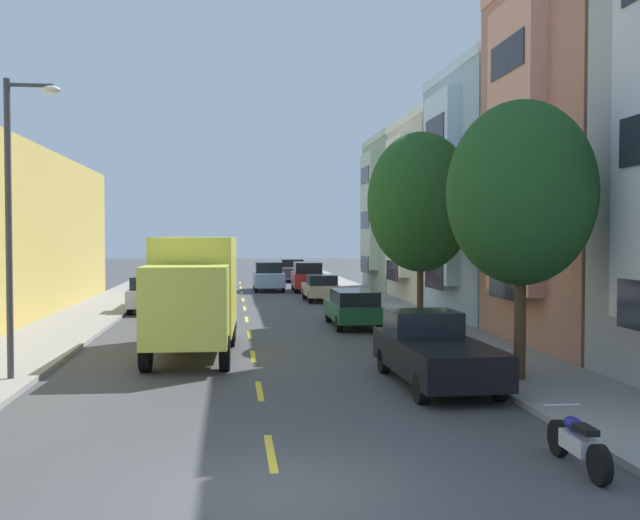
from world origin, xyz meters
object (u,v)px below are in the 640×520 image
parked_motorcycle (578,443)px  street_tree_second (421,202)px  street_tree_nearest (521,193)px  parked_pickup_black (434,351)px  parked_hatchback_champagne (321,288)px  moving_sky_sedan (268,276)px  parked_hatchback_burgundy (188,269)px  parked_pickup_charcoal (293,271)px  street_lamp (14,207)px  parked_pickup_silver (152,294)px  delivery_box_truck (195,289)px  parked_wagon_forest (353,307)px  parked_suv_red (308,276)px

parked_motorcycle → street_tree_second: bearing=84.1°
street_tree_nearest → parked_pickup_black: bearing=171.5°
street_tree_nearest → parked_hatchback_champagne: (-2.07, 23.51, -3.96)m
moving_sky_sedan → parked_hatchback_burgundy: bearing=111.3°
parked_hatchback_champagne → parked_pickup_charcoal: 18.88m
street_tree_nearest → street_lamp: 12.47m
parked_pickup_silver → parked_motorcycle: size_ratio=2.59×
street_tree_nearest → parked_pickup_charcoal: street_tree_nearest is taller
street_tree_nearest → delivery_box_truck: 10.50m
parked_hatchback_champagne → parked_wagon_forest: (-0.10, -11.62, 0.05)m
street_tree_second → parked_hatchback_champagne: (-2.07, 13.88, -4.18)m
parked_pickup_charcoal → parked_suv_red: 11.44m
delivery_box_truck → parked_wagon_forest: bearing=44.4°
street_tree_second → parked_pickup_charcoal: (-2.06, 32.76, -4.11)m
street_lamp → parked_pickup_silver: 18.07m
street_tree_second → parked_hatchback_burgundy: bearing=105.8°
street_lamp → parked_suv_red: street_lamp is taller
street_tree_second → street_lamp: street_tree_second is taller
delivery_box_truck → parked_hatchback_burgundy: size_ratio=1.91×
parked_pickup_silver → street_lamp: bearing=-94.7°
parked_pickup_charcoal → parked_hatchback_champagne: bearing=-90.0°
parked_hatchback_burgundy → parked_motorcycle: parked_hatchback_burgundy is taller
delivery_box_truck → parked_pickup_charcoal: (6.13, 36.40, -1.19)m
parked_hatchback_burgundy → parked_hatchback_champagne: bearing=-70.2°
parked_hatchback_champagne → parked_motorcycle: size_ratio=1.96×
delivery_box_truck → parked_pickup_silver: delivery_box_truck is taller
parked_hatchback_champagne → parked_pickup_black: (-0.02, -23.20, 0.07)m
street_lamp → parked_motorcycle: size_ratio=3.60×
delivery_box_truck → parked_pickup_black: delivery_box_truck is taller
parked_hatchback_champagne → street_tree_second: bearing=-81.5°
delivery_box_truck → parked_hatchback_burgundy: delivery_box_truck is taller
parked_pickup_black → parked_wagon_forest: size_ratio=1.13×
parked_motorcycle → parked_pickup_charcoal: bearing=90.5°
street_tree_second → parked_motorcycle: size_ratio=3.62×
moving_sky_sedan → street_lamp: bearing=-104.4°
parked_suv_red → parked_pickup_black: bearing=-90.1°
parked_hatchback_champagne → moving_sky_sedan: bearing=106.9°
delivery_box_truck → street_lamp: bearing=-133.6°
parked_hatchback_champagne → moving_sky_sedan: (-2.53, 8.33, 0.23)m
parked_suv_red → parked_pickup_charcoal: bearing=90.0°
delivery_box_truck → parked_hatchback_burgundy: (-2.67, 41.93, -1.26)m
street_tree_second → parked_motorcycle: (-1.65, -16.04, -4.53)m
street_tree_nearest → parked_pickup_charcoal: (-2.06, 42.39, -3.89)m
street_tree_second → parked_pickup_black: (-2.09, -9.32, -4.11)m
street_lamp → parked_pickup_black: street_lamp is taller
parked_pickup_silver → moving_sky_sedan: bearing=63.4°
street_tree_second → parked_wagon_forest: bearing=133.8°
parked_hatchback_champagne → moving_sky_sedan: moving_sky_sedan is taller
delivery_box_truck → parked_pickup_black: bearing=-42.9°
street_tree_nearest → street_tree_second: street_tree_second is taller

